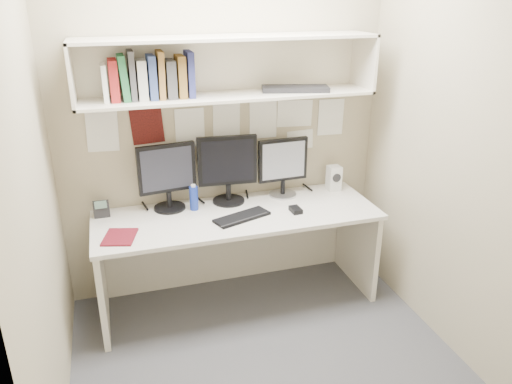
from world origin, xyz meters
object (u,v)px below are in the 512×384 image
object	(u,v)px
maroon_notebook	(120,237)
desk_phone	(101,209)
monitor_right	(283,165)
monitor_center	(228,167)
monitor_left	(167,174)
keyboard	(242,217)
desk	(238,258)
speaker	(334,178)

from	to	relation	value
maroon_notebook	desk_phone	world-z (taller)	desk_phone
monitor_right	desk_phone	xyz separation A→B (m)	(-1.34, 0.01, -0.19)
monitor_right	maroon_notebook	world-z (taller)	monitor_right
monitor_center	monitor_left	bearing A→B (deg)	-175.51
monitor_right	keyboard	world-z (taller)	monitor_right
monitor_left	maroon_notebook	distance (m)	0.58
monitor_center	desk	bearing A→B (deg)	-82.97
desk	monitor_left	world-z (taller)	monitor_left
desk_phone	desk	bearing A→B (deg)	-15.50
keyboard	desk_phone	bearing A→B (deg)	140.77
monitor_right	keyboard	xyz separation A→B (m)	(-0.41, -0.32, -0.24)
keyboard	speaker	size ratio (longest dim) A/B	2.05
monitor_center	desk_phone	distance (m)	0.93
desk	maroon_notebook	size ratio (longest dim) A/B	8.52
desk	desk_phone	world-z (taller)	desk_phone
monitor_left	speaker	bearing A→B (deg)	-8.29
monitor_center	speaker	xyz separation A→B (m)	(0.85, -0.01, -0.17)
desk	monitor_left	bearing A→B (deg)	153.90
keyboard	desk	bearing A→B (deg)	74.89
desk	monitor_center	size ratio (longest dim) A/B	3.98
monitor_right	keyboard	size ratio (longest dim) A/B	1.12
desk	monitor_center	bearing A→B (deg)	92.53
monitor_center	speaker	world-z (taller)	monitor_center
desk	monitor_right	size ratio (longest dim) A/B	4.48
monitor_left	keyboard	size ratio (longest dim) A/B	1.20
desk	maroon_notebook	world-z (taller)	maroon_notebook
monitor_center	desk_phone	world-z (taller)	monitor_center
desk_phone	monitor_right	bearing A→B (deg)	-1.93
keyboard	desk_phone	distance (m)	0.98
desk	keyboard	world-z (taller)	keyboard
speaker	desk_phone	world-z (taller)	speaker
keyboard	monitor_center	bearing A→B (deg)	73.43
monitor_center	monitor_right	world-z (taller)	monitor_center
desk	monitor_left	distance (m)	0.80
monitor_left	desk_phone	distance (m)	0.51
speaker	desk_phone	xyz separation A→B (m)	(-1.76, 0.02, -0.05)
monitor_center	speaker	size ratio (longest dim) A/B	2.58
maroon_notebook	desk_phone	distance (m)	0.40
monitor_left	monitor_center	size ratio (longest dim) A/B	0.96
desk	monitor_center	distance (m)	0.67
maroon_notebook	desk_phone	xyz separation A→B (m)	(-0.10, 0.38, 0.04)
desk_phone	maroon_notebook	bearing A→B (deg)	-76.65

